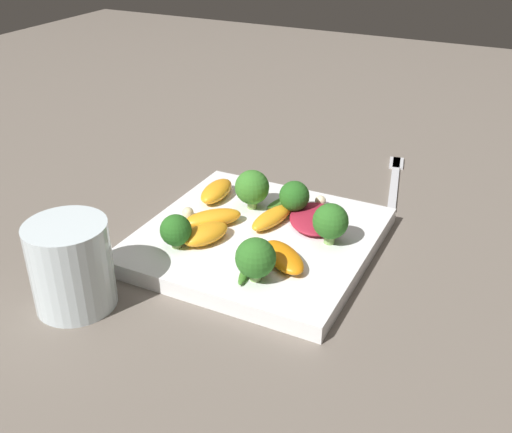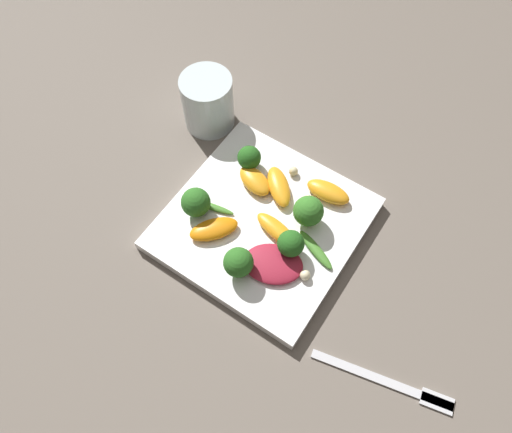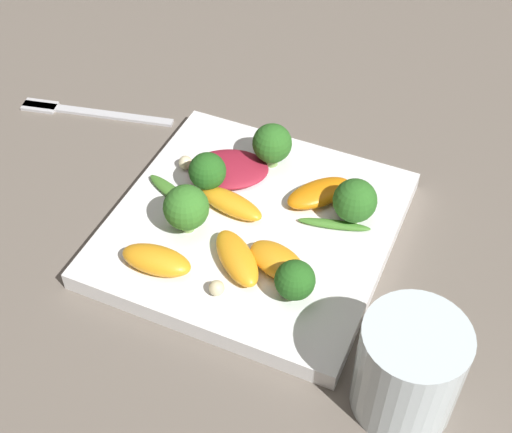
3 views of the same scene
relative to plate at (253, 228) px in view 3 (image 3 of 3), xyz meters
The scene contains 20 objects.
ground_plane 0.01m from the plate, ahead, with size 2.40×2.40×0.00m, color #6B6056.
plate is the anchor object (origin of this frame).
drinking_glass 0.22m from the plate, 147.39° to the left, with size 0.08×0.08×0.09m.
fork 0.28m from the plate, 19.89° to the right, with size 0.18×0.05×0.01m.
radicchio_leaf_0 0.07m from the plate, 45.95° to the right, with size 0.10×0.09×0.01m.
orange_segment_0 0.07m from the plate, 131.32° to the right, with size 0.07×0.08×0.02m.
orange_segment_1 0.11m from the plate, 57.49° to the left, with size 0.07×0.04×0.02m.
orange_segment_2 0.03m from the plate, 12.86° to the right, with size 0.08×0.04×0.02m.
orange_segment_3 0.06m from the plate, 99.37° to the left, with size 0.07×0.07×0.02m.
orange_segment_4 0.07m from the plate, 134.97° to the left, with size 0.07×0.05×0.02m.
broccoli_floret_0 0.10m from the plate, 155.00° to the right, with size 0.04×0.04×0.05m.
broccoli_floret_1 0.07m from the plate, 19.98° to the right, with size 0.04×0.04×0.05m.
broccoli_floret_2 0.07m from the plate, 32.89° to the left, with size 0.04×0.04×0.05m.
broccoli_floret_3 0.10m from the plate, 135.98° to the left, with size 0.04×0.04×0.04m.
broccoli_floret_4 0.09m from the plate, 79.54° to the right, with size 0.04×0.04×0.05m.
arugula_sprig_0 0.09m from the plate, ahead, with size 0.07×0.04×0.01m.
arugula_sprig_1 0.08m from the plate, 161.62° to the right, with size 0.07×0.03×0.01m.
macadamia_nut_0 0.10m from the plate, 130.82° to the right, with size 0.01×0.01×0.01m.
macadamia_nut_1 0.11m from the plate, 23.88° to the right, with size 0.01×0.01×0.01m.
macadamia_nut_2 0.09m from the plate, 94.03° to the left, with size 0.01×0.01×0.01m.
Camera 3 is at (-0.19, 0.43, 0.52)m, focal length 50.00 mm.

